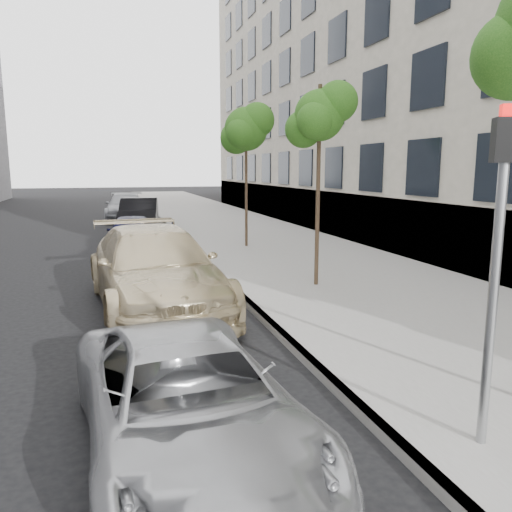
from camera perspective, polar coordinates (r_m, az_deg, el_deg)
name	(u,v)px	position (r m, az deg, el deg)	size (l,w,h in m)	color
sidewalk	(220,221)	(27.96, -4.12, 3.99)	(6.40, 72.00, 0.14)	gray
curb	(164,223)	(27.46, -10.51, 3.74)	(0.15, 72.00, 0.14)	#9E9B93
tree_mid	(321,116)	(12.25, 7.39, 15.60)	(1.58, 1.38, 4.84)	#38281C
tree_far	(247,129)	(18.38, -1.06, 14.31)	(1.85, 1.65, 5.14)	#38281C
signal_pole	(498,242)	(5.43, 25.89, 1.45)	(0.29, 0.26, 3.43)	#939699
minivan	(187,402)	(5.38, -7.90, -16.17)	(2.04, 4.43, 1.23)	#A1A2A5
suv	(155,269)	(10.83, -11.49, -1.47)	(2.42, 5.97, 1.73)	#C9B88F
sedan_blue	(131,233)	(18.69, -14.09, 2.56)	(1.56, 3.89, 1.32)	black
sedan_black	(139,215)	(24.27, -13.21, 4.56)	(1.68, 4.83, 1.59)	black
sedan_rear	(126,207)	(29.93, -14.64, 5.45)	(2.18, 5.37, 1.56)	gray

